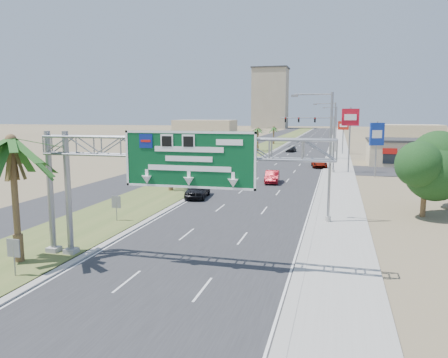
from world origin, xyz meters
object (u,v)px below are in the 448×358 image
at_px(palm_near, 11,141).
at_px(pole_sign_red_near, 350,121).
at_px(car_right_lane, 319,163).
at_px(car_far, 291,149).
at_px(car_left_lane, 198,189).
at_px(car_mid_lane, 272,177).
at_px(signal_mast, 323,133).
at_px(pole_sign_red_far, 343,128).
at_px(sign_gantry, 164,157).
at_px(pole_sign_blue, 377,136).
at_px(store_building, 425,153).

relative_size(palm_near, pole_sign_red_near, 0.89).
height_order(car_right_lane, car_far, car_right_lane).
xyz_separation_m(car_left_lane, car_mid_lane, (5.88, 11.36, -0.08)).
xyz_separation_m(signal_mast, pole_sign_red_far, (3.83, 11.41, 0.71)).
height_order(sign_gantry, car_far, sign_gantry).
height_order(sign_gantry, pole_sign_blue, sign_gantry).
bearing_deg(pole_sign_blue, store_building, 61.73).
relative_size(signal_mast, car_far, 2.33).
relative_size(signal_mast, pole_sign_red_near, 1.10).
relative_size(car_right_lane, pole_sign_red_far, 0.68).
relative_size(car_left_lane, pole_sign_blue, 0.66).
height_order(signal_mast, car_far, signal_mast).
height_order(signal_mast, car_mid_lane, signal_mast).
bearing_deg(car_left_lane, car_right_lane, 63.43).
xyz_separation_m(sign_gantry, store_building, (23.06, 56.07, -4.06)).
height_order(store_building, pole_sign_red_near, pole_sign_red_near).
xyz_separation_m(signal_mast, pole_sign_blue, (7.83, -22.71, 0.62)).
bearing_deg(pole_sign_red_near, car_left_lane, -122.66).
bearing_deg(palm_near, signal_mast, 77.34).
distance_m(signal_mast, pole_sign_red_far, 12.05).
height_order(sign_gantry, car_left_lane, sign_gantry).
distance_m(signal_mast, pole_sign_blue, 24.03).
height_order(signal_mast, pole_sign_blue, signal_mast).
distance_m(sign_gantry, car_mid_lane, 31.14).
height_order(sign_gantry, car_mid_lane, sign_gantry).
xyz_separation_m(car_mid_lane, pole_sign_red_near, (9.23, 12.21, 6.62)).
bearing_deg(palm_near, pole_sign_blue, 61.72).
distance_m(car_left_lane, car_right_lane, 30.83).
relative_size(pole_sign_red_near, pole_sign_red_far, 1.31).
bearing_deg(pole_sign_blue, car_mid_lane, -145.46).
bearing_deg(car_far, palm_near, -89.37).
bearing_deg(store_building, pole_sign_blue, -118.27).
xyz_separation_m(sign_gantry, car_far, (-1.01, 75.93, -5.42)).
height_order(car_mid_lane, pole_sign_red_near, pole_sign_red_near).
xyz_separation_m(car_far, pole_sign_blue, (15.07, -36.59, 4.83)).
bearing_deg(store_building, car_right_lane, -154.75).
xyz_separation_m(signal_mast, car_right_lane, (0.10, -13.86, -4.17)).
xyz_separation_m(palm_near, car_left_lane, (3.70, 21.22, -6.09)).
xyz_separation_m(palm_near, pole_sign_blue, (22.20, 41.27, -1.46)).
xyz_separation_m(signal_mast, car_mid_lane, (-4.79, -31.39, -4.09)).
height_order(car_left_lane, car_right_lane, car_left_lane).
height_order(car_mid_lane, pole_sign_red_far, pole_sign_red_far).
distance_m(signal_mast, store_building, 18.08).
bearing_deg(store_building, car_mid_lane, -130.38).
relative_size(signal_mast, store_building, 0.57).
relative_size(car_left_lane, car_right_lane, 1.01).
xyz_separation_m(palm_near, store_building, (31.20, 58.00, -4.93)).
relative_size(palm_near, car_right_lane, 1.71).
distance_m(car_right_lane, pole_sign_red_near, 9.59).
distance_m(car_right_lane, car_far, 28.70).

